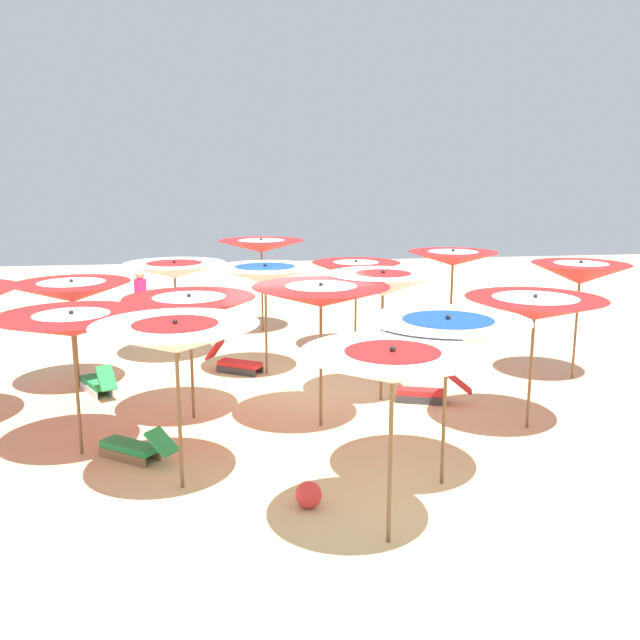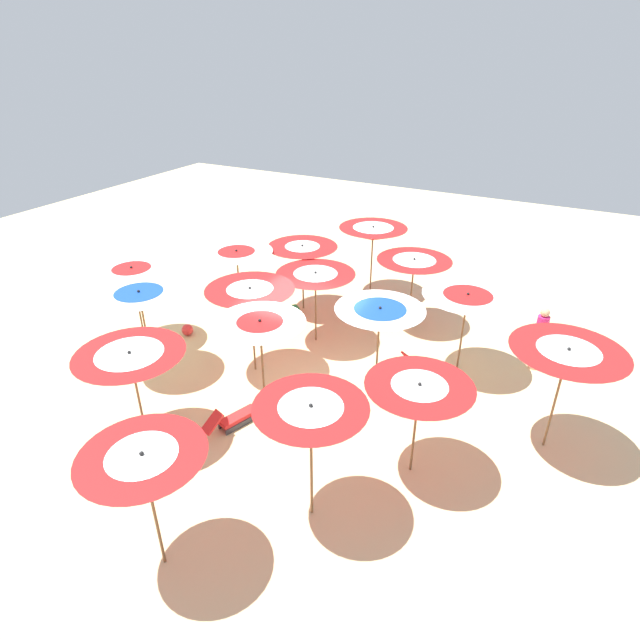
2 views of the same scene
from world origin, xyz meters
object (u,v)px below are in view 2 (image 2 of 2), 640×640
(beach_umbrella_1, at_px, (140,299))
(beach_umbrella_6, at_px, (260,330))
(lounger_0, at_px, (234,418))
(beach_umbrella_9, at_px, (316,280))
(beach_ball, at_px, (187,330))
(beach_umbrella_5, at_px, (250,295))
(beach_umbrella_7, at_px, (311,414))
(beach_umbrella_12, at_px, (373,234))
(beach_umbrella_2, at_px, (131,361))
(beach_umbrella_4, at_px, (237,257))
(lounger_3, at_px, (393,372))
(lounger_1, at_px, (391,320))
(beach_umbrella_10, at_px, (380,315))
(beachgoer_0, at_px, (539,338))
(lounger_2, at_px, (282,311))
(beach_umbrella_8, at_px, (302,251))
(beach_umbrella_11, at_px, (419,393))
(beach_umbrella_14, at_px, (467,301))
(beach_umbrella_15, at_px, (567,357))
(beach_umbrella_13, at_px, (414,266))
(beach_umbrella_0, at_px, (132,274))

(beach_umbrella_1, distance_m, beach_umbrella_6, 3.58)
(lounger_0, bearing_deg, beach_umbrella_6, -0.39)
(beach_umbrella_9, height_order, beach_ball, beach_umbrella_9)
(beach_umbrella_5, bearing_deg, beach_umbrella_7, 136.08)
(beach_umbrella_12, bearing_deg, beach_umbrella_7, 106.53)
(beach_umbrella_7, xyz_separation_m, beach_ball, (6.43, -4.07, -2.13))
(beach_umbrella_2, xyz_separation_m, beach_umbrella_4, (1.40, -5.57, 0.05))
(lounger_0, height_order, lounger_3, lounger_3)
(lounger_1, bearing_deg, beach_umbrella_1, -159.76)
(beach_umbrella_2, bearing_deg, lounger_3, -130.51)
(beach_umbrella_9, bearing_deg, lounger_3, 163.25)
(beach_umbrella_9, height_order, beach_umbrella_10, beach_umbrella_10)
(lounger_1, relative_size, beachgoer_0, 0.73)
(beach_umbrella_9, relative_size, lounger_2, 1.80)
(beach_umbrella_8, bearing_deg, beach_umbrella_11, 135.97)
(lounger_1, relative_size, lounger_3, 1.06)
(beach_umbrella_8, xyz_separation_m, beach_umbrella_14, (-5.39, 1.17, 0.02))
(beach_umbrella_2, bearing_deg, lounger_2, -86.70)
(beach_umbrella_5, relative_size, beach_umbrella_7, 0.97)
(beachgoer_0, bearing_deg, beach_umbrella_14, 0.49)
(beach_umbrella_7, bearing_deg, lounger_1, -80.35)
(beach_umbrella_7, relative_size, beach_ball, 7.33)
(beach_umbrella_2, bearing_deg, beach_umbrella_6, -130.65)
(beach_umbrella_15, relative_size, beach_ball, 7.22)
(lounger_3, bearing_deg, beach_umbrella_2, -8.15)
(beach_umbrella_9, relative_size, beach_umbrella_15, 0.89)
(beach_umbrella_7, xyz_separation_m, lounger_2, (4.58, -6.40, -2.11))
(beach_umbrella_9, height_order, beach_umbrella_13, beach_umbrella_9)
(beach_umbrella_15, bearing_deg, lounger_1, -35.88)
(beach_umbrella_0, xyz_separation_m, beachgoer_0, (-10.33, -3.72, -1.14))
(beach_umbrella_4, bearing_deg, lounger_3, 170.61)
(lounger_0, height_order, beach_ball, lounger_0)
(beach_umbrella_2, distance_m, beach_umbrella_13, 8.46)
(beach_umbrella_1, bearing_deg, lounger_1, -132.11)
(beach_umbrella_6, xyz_separation_m, lounger_2, (2.13, -4.23, -1.98))
(beach_umbrella_15, height_order, lounger_0, beach_umbrella_15)
(beach_umbrella_13, bearing_deg, beach_umbrella_4, 24.65)
(beach_umbrella_4, height_order, lounger_0, beach_umbrella_4)
(beach_umbrella_2, xyz_separation_m, beach_umbrella_7, (-4.21, 0.10, 0.28))
(beach_umbrella_11, relative_size, lounger_1, 1.65)
(lounger_0, distance_m, lounger_3, 4.26)
(beach_umbrella_1, relative_size, beach_ball, 6.85)
(beach_umbrella_1, bearing_deg, beachgoer_0, -151.77)
(lounger_2, height_order, beach_ball, lounger_2)
(lounger_2, bearing_deg, lounger_0, -122.41)
(beach_umbrella_0, bearing_deg, beach_umbrella_11, 170.96)
(beach_umbrella_6, xyz_separation_m, lounger_1, (-1.18, -5.28, -1.97))
(beach_umbrella_14, distance_m, lounger_1, 3.33)
(beach_umbrella_13, distance_m, beach_ball, 6.97)
(beach_umbrella_1, distance_m, beach_umbrella_15, 9.76)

